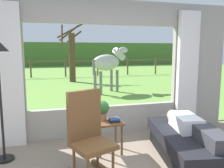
{
  "coord_description": "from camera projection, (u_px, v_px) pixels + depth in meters",
  "views": [
    {
      "loc": [
        -1.07,
        -2.03,
        1.63
      ],
      "look_at": [
        0.0,
        1.8,
        1.05
      ],
      "focal_mm": 37.33,
      "sensor_mm": 36.0,
      "label": 1
    }
  ],
  "objects": [
    {
      "name": "back_wall_with_window",
      "position": [
        106.0,
        70.0,
        4.43
      ],
      "size": [
        5.2,
        0.12,
        2.55
      ],
      "color": "#9E998E",
      "rests_on": "ground_plane"
    },
    {
      "name": "curtain_panel_left",
      "position": [
        9.0,
        76.0,
        3.86
      ],
      "size": [
        0.44,
        0.1,
        2.4
      ],
      "primitive_type": "cube",
      "color": "silver",
      "rests_on": "ground_plane"
    },
    {
      "name": "curtain_panel_right",
      "position": [
        187.0,
        71.0,
        4.76
      ],
      "size": [
        0.44,
        0.1,
        2.4
      ],
      "primitive_type": "cube",
      "color": "silver",
      "rests_on": "ground_plane"
    },
    {
      "name": "outdoor_pasture_lawn",
      "position": [
        65.0,
        75.0,
        15.0
      ],
      "size": [
        36.0,
        21.68,
        0.02
      ],
      "primitive_type": "cube",
      "color": "olive",
      "rests_on": "ground_plane"
    },
    {
      "name": "distant_hill_ridge",
      "position": [
        57.0,
        54.0,
        24.21
      ],
      "size": [
        36.0,
        2.0,
        2.4
      ],
      "primitive_type": "cube",
      "color": "#466C2E",
      "rests_on": "ground_plane"
    },
    {
      "name": "recliner_sofa",
      "position": [
        190.0,
        145.0,
        3.48
      ],
      "size": [
        1.19,
        1.84,
        0.42
      ],
      "rotation": [
        0.0,
        0.0,
        -0.18
      ],
      "color": "black",
      "rests_on": "ground_plane"
    },
    {
      "name": "reclining_person",
      "position": [
        193.0,
        127.0,
        3.39
      ],
      "size": [
        0.44,
        1.43,
        0.22
      ],
      "rotation": [
        0.0,
        0.0,
        -0.18
      ],
      "color": "silver",
      "rests_on": "recliner_sofa"
    },
    {
      "name": "rocking_chair",
      "position": [
        89.0,
        135.0,
        3.0
      ],
      "size": [
        0.67,
        0.8,
        1.12
      ],
      "rotation": [
        0.0,
        0.0,
        0.36
      ],
      "color": "brown",
      "rests_on": "ground_plane"
    },
    {
      "name": "side_table",
      "position": [
        108.0,
        127.0,
        3.69
      ],
      "size": [
        0.44,
        0.44,
        0.52
      ],
      "color": "brown",
      "rests_on": "ground_plane"
    },
    {
      "name": "potted_plant",
      "position": [
        102.0,
        109.0,
        3.69
      ],
      "size": [
        0.22,
        0.22,
        0.32
      ],
      "color": "#9E6042",
      "rests_on": "side_table"
    },
    {
      "name": "book_stack",
      "position": [
        114.0,
        120.0,
        3.64
      ],
      "size": [
        0.17,
        0.15,
        0.05
      ],
      "color": "black",
      "rests_on": "side_table"
    },
    {
      "name": "horse",
      "position": [
        108.0,
        63.0,
        8.74
      ],
      "size": [
        1.75,
        1.18,
        1.73
      ],
      "rotation": [
        0.0,
        0.0,
        -1.07
      ],
      "color": "#B2B2AD",
      "rests_on": "outdoor_pasture_lawn"
    },
    {
      "name": "pasture_tree",
      "position": [
        72.0,
        54.0,
        11.8
      ],
      "size": [
        1.42,
        1.05,
        3.05
      ],
      "color": "#4C3823",
      "rests_on": "outdoor_pasture_lawn"
    },
    {
      "name": "pasture_fence_line",
      "position": [
        65.0,
        65.0,
        14.1
      ],
      "size": [
        16.1,
        0.1,
        1.1
      ],
      "color": "brown",
      "rests_on": "outdoor_pasture_lawn"
    }
  ]
}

